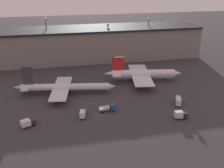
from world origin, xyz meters
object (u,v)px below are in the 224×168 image
Objects in this scene: service_vehicle_4 at (178,101)px; service_vehicle_3 at (28,123)px; service_vehicle_1 at (83,113)px; service_vehicle_2 at (180,115)px; airplane_1 at (143,74)px; service_vehicle_0 at (107,108)px; airplane_0 at (64,87)px.

service_vehicle_3 is at bearing 117.05° from service_vehicle_4.
service_vehicle_1 is 38.71m from service_vehicle_2.
service_vehicle_2 is at bearing -78.08° from airplane_1.
service_vehicle_4 is (4.81, 12.34, 0.07)m from service_vehicle_2.
service_vehicle_0 is at bearing 112.02° from service_vehicle_4.
service_vehicle_1 is at bearing 115.55° from service_vehicle_4.
airplane_0 is at bearing 33.33° from service_vehicle_3.
service_vehicle_0 is (16.08, -22.98, -1.44)m from airplane_0.
airplane_1 is (41.73, 8.06, 0.76)m from airplane_0.
service_vehicle_3 is (-21.06, -3.02, -0.07)m from service_vehicle_1.
service_vehicle_1 is 0.82× the size of service_vehicle_4.
airplane_0 is 6.88× the size of service_vehicle_0.
service_vehicle_1 reaches higher than service_vehicle_3.
service_vehicle_1 is 1.25× the size of service_vehicle_2.
airplane_1 reaches higher than service_vehicle_1.
airplane_0 is 9.56× the size of service_vehicle_2.
service_vehicle_4 reaches higher than service_vehicle_0.
service_vehicle_4 is (63.37, 5.74, 0.20)m from service_vehicle_3.
airplane_1 reaches higher than service_vehicle_0.
service_vehicle_3 is at bearing -177.47° from service_vehicle_0.
service_vehicle_4 reaches higher than service_vehicle_3.
service_vehicle_2 reaches higher than service_vehicle_1.
airplane_1 is at bearing 95.05° from service_vehicle_2.
airplane_0 is at bearing -158.99° from airplane_1.
service_vehicle_4 is at bearing -15.45° from airplane_0.
airplane_0 is 53.14m from service_vehicle_4.
airplane_0 is at bearing 143.95° from service_vehicle_2.
service_vehicle_1 is 1.07× the size of service_vehicle_3.
service_vehicle_2 is 0.86× the size of service_vehicle_3.
service_vehicle_1 reaches higher than service_vehicle_0.
service_vehicle_3 is (-31.51, -5.66, -0.06)m from service_vehicle_0.
service_vehicle_4 reaches higher than service_vehicle_1.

